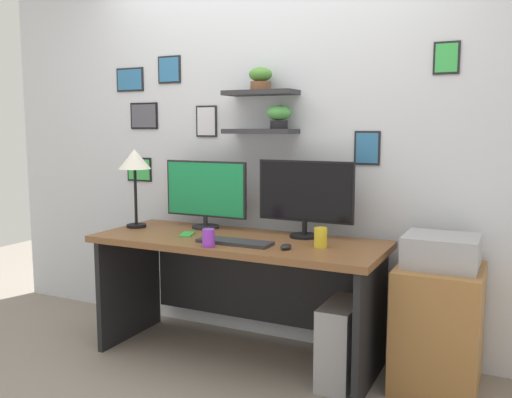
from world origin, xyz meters
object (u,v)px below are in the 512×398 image
Objects in this scene: desk_lamp at (135,164)px; cell_phone at (187,234)px; computer_tower_right at (341,343)px; pen_cup at (209,238)px; water_cup at (321,237)px; drawer_cabinet at (438,327)px; printer at (441,251)px; computer_mouse at (286,247)px; monitor_left at (206,192)px; monitor_right at (305,195)px; keyboard at (235,242)px; desk at (242,270)px.

desk_lamp is 0.62m from cell_phone.
desk_lamp reaches higher than computer_tower_right.
water_cup is (0.56, 0.26, 0.01)m from pen_cup.
printer is (0.00, 0.00, 0.42)m from drawer_cabinet.
pen_cup is at bearing -162.96° from computer_mouse.
printer is (0.77, 0.30, -0.01)m from computer_mouse.
cell_phone reaches higher than drawer_cabinet.
computer_tower_right is at bearing -8.80° from water_cup.
desk_lamp reaches higher than monitor_left.
cell_phone is at bearing -158.58° from monitor_right.
water_cup reaches higher than computer_mouse.
monitor_right is at bearing 9.28° from desk_lamp.
drawer_cabinet is at bearing -12.22° from cell_phone.
desk_lamp is at bearing -170.72° from monitor_right.
water_cup is 0.80m from drawer_cabinet.
keyboard is at bearing -129.00° from monitor_right.
printer is at bearing 3.45° from desk_lamp.
keyboard reaches higher than desk.
computer_mouse is (0.38, -0.20, 0.22)m from desk.
monitor_right is 1.37× the size of keyboard.
cell_phone is (-0.68, -0.26, -0.25)m from monitor_right.
computer_mouse is at bearing -26.68° from monitor_left.
pen_cup is at bearing -96.19° from desk.
desk is 2.93× the size of monitor_right.
pen_cup is (0.31, -0.49, -0.19)m from monitor_left.
monitor_left is at bearing 23.24° from desk_lamp.
printer is at bearing -2.60° from monitor_left.
monitor_left is 0.84m from computer_mouse.
monitor_left is 1.34× the size of keyboard.
keyboard is (-0.29, -0.36, -0.25)m from monitor_right.
keyboard is 0.32m from computer_mouse.
computer_tower_right is (0.32, -0.25, -0.78)m from monitor_right.
desk_lamp reaches higher than monitor_right.
computer_mouse is (0.32, -0.01, 0.01)m from keyboard.
water_cup reaches higher than computer_tower_right.
monitor_left is at bearing 122.48° from pen_cup.
water_cup is at bearing -165.44° from drawer_cabinet.
desk_lamp is 1.36m from water_cup.
desk is at bearing -175.40° from drawer_cabinet.
monitor_right is at bearing 128.05° from water_cup.
printer is (1.50, -0.07, -0.23)m from monitor_left.
desk is 16.02× the size of water_cup.
water_cup is 0.29× the size of printer.
desk is 17.62× the size of pen_cup.
pen_cup is at bearing -160.33° from printer.
cell_phone is 0.86m from water_cup.
drawer_cabinet is at bearing -2.60° from monitor_left.
desk_lamp is 3.71× the size of cell_phone.
computer_tower_right is (0.61, 0.11, -0.53)m from keyboard.
monitor_right is at bearing 94.48° from computer_mouse.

